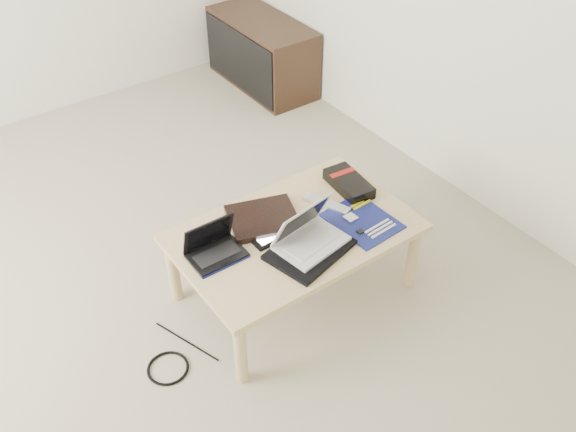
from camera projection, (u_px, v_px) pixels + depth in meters
ground at (129, 299)px, 3.18m from camera, size 4.00×4.00×0.00m
coffee_table at (295, 238)px, 3.00m from camera, size 1.10×0.70×0.40m
media_cabinet at (261, 53)px, 4.71m from camera, size 0.41×0.90×0.50m
book at (263, 218)px, 3.01m from camera, size 0.38×0.35×0.03m
netbook at (214, 248)px, 2.82m from camera, size 0.24×0.18×0.17m
tablet at (270, 230)px, 2.96m from camera, size 0.23×0.18×0.01m
remote at (327, 204)px, 3.10m from camera, size 0.14×0.24×0.02m
neoprene_sleeve at (310, 250)px, 2.85m from camera, size 0.41×0.34×0.02m
white_laptop at (308, 235)px, 2.85m from camera, size 0.33×0.26×0.20m
motherboard at (362, 220)px, 3.01m from camera, size 0.28×0.34×0.02m
gpu_box at (349, 183)px, 3.19m from camera, size 0.16×0.29×0.06m
cable_coil at (275, 238)px, 2.92m from camera, size 0.09×0.09×0.01m
floor_cable_coil at (168, 368)px, 2.85m from camera, size 0.20×0.20×0.01m
floor_cable_trail at (187, 341)px, 2.97m from camera, size 0.13×0.36×0.01m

